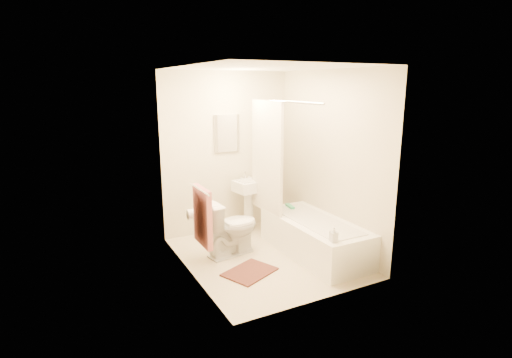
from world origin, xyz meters
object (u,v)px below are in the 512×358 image
soap_bottle (334,235)px  bathtub (314,237)px  sink (249,204)px  toilet (231,227)px  bath_mat (250,272)px

soap_bottle → bathtub: bearing=70.6°
sink → bathtub: bearing=-78.8°
toilet → sink: bearing=-52.5°
toilet → bath_mat: toilet is taller
sink → bath_mat: (-0.63, -1.26, -0.43)m
bathtub → bath_mat: bathtub is taller
sink → bath_mat: bearing=-124.0°
toilet → soap_bottle: (0.74, -1.20, 0.17)m
toilet → sink: (0.60, 0.65, 0.06)m
bathtub → sink: bearing=108.7°
sink → toilet: bearing=-140.3°
sink → bathtub: (0.39, -1.15, -0.21)m
bathtub → bath_mat: bearing=-174.1°
bath_mat → soap_bottle: bearing=-37.4°
toilet → bath_mat: 0.71m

